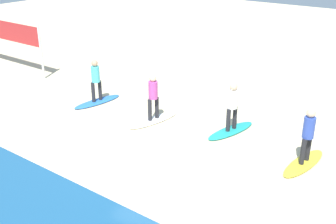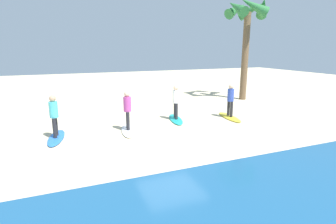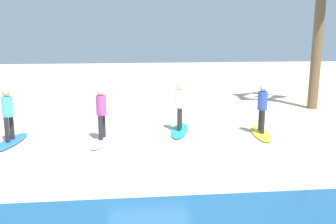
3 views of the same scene
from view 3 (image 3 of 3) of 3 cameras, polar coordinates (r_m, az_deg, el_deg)
The scene contains 9 objects.
ground_plane at distance 10.92m, azimuth -2.90°, elevation -6.34°, with size 60.00×60.00×0.00m, color beige.
surfboard_yellow at distance 13.21m, azimuth 13.93°, elevation -3.16°, with size 2.10×0.56×0.09m, color yellow.
surfer_yellow at distance 12.98m, azimuth 14.15°, elevation 1.06°, with size 0.32×0.46×1.64m.
surfboard_teal at distance 13.18m, azimuth 1.77°, elevation -2.83°, with size 2.10×0.56×0.09m, color teal.
surfer_teal at distance 12.95m, azimuth 1.80°, elevation 1.41°, with size 0.32×0.45×1.64m.
surfboard_white at distance 12.27m, azimuth -9.92°, elevation -4.18°, with size 2.10×0.56×0.09m, color white.
surfer_white at distance 12.02m, azimuth -10.10°, elevation 0.36°, with size 0.32×0.45×1.64m.
surfboard_blue at distance 12.86m, azimuth -22.80°, elevation -4.21°, with size 2.10×0.56×0.09m, color blue.
surfer_blue at distance 12.63m, azimuth -23.18°, elevation 0.11°, with size 0.32×0.46×1.64m.
Camera 3 is at (0.53, 10.33, 3.52)m, focal length 40.09 mm.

